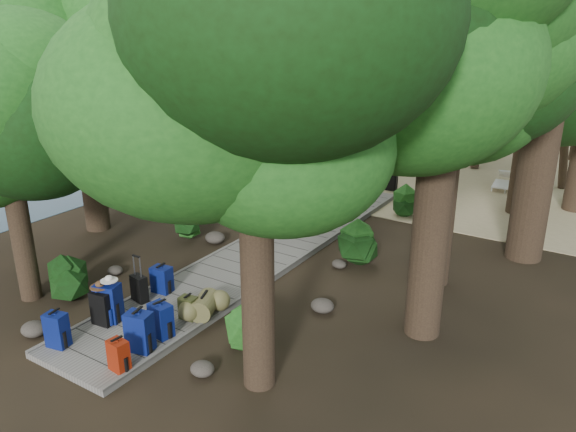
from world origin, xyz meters
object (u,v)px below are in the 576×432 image
Objects in this scene: duffel_right_khaki at (205,305)px; kayak at (340,157)px; backpack_left_b at (103,306)px; backpack_left_c at (108,300)px; backpack_left_d at (162,278)px; backpack_right_b at (139,330)px; sun_lounger at (502,181)px; backpack_right_c at (161,318)px; lone_suitcase_on_sand at (391,181)px; suitcase_on_boardwalk at (139,288)px; backpack_right_a at (118,354)px; backpack_left_a at (57,328)px; backpack_right_d at (188,307)px.

duffel_right_khaki is 0.20× the size of kayak.
backpack_left_b is 0.15m from backpack_left_c.
backpack_right_b reaches higher than backpack_left_d.
sun_lounger is at bearing -22.14° from kayak.
kayak is at bearing 113.88° from backpack_right_c.
sun_lounger is at bearing 86.74° from backpack_right_c.
backpack_left_b reaches higher than duffel_right_khaki.
duffel_right_khaki is at bearing 70.55° from backpack_right_b.
duffel_right_khaki is (0.20, 0.98, -0.13)m from backpack_right_c.
backpack_left_c is at bearing -99.93° from lone_suitcase_on_sand.
backpack_left_c is at bearing -73.72° from suitcase_on_boardwalk.
backpack_left_d is 12.57m from kayak.
backpack_right_c is (1.24, 0.27, -0.01)m from backpack_left_b.
backpack_right_a is at bearing -92.88° from lone_suitcase_on_sand.
backpack_left_b reaches higher than kayak.
backpack_right_c reaches higher than kayak.
backpack_left_a reaches higher than sun_lounger.
backpack_left_d is at bearing 126.57° from backpack_right_a.
backpack_right_c reaches higher than suitcase_on_boardwalk.
backpack_right_b is at bearing -18.22° from backpack_left_b.
backpack_left_a is 2.51m from backpack_left_d.
backpack_left_d is 9.81m from lone_suitcase_on_sand.
suitcase_on_boardwalk reaches higher than duffel_right_khaki.
backpack_right_a is at bearing -40.84° from suitcase_on_boardwalk.
lone_suitcase_on_sand is 4.24m from kayak.
backpack_right_c is at bearing 79.54° from backpack_right_b.
backpack_right_a reaches higher than kayak.
backpack_right_a is at bearing -8.15° from backpack_left_a.
backpack_left_c is 1.51× the size of suitcase_on_boardwalk.
backpack_left_d is 1.77m from backpack_right_c.
backpack_left_d is (0.07, 2.51, -0.04)m from backpack_left_a.
backpack_right_a reaches higher than suitcase_on_boardwalk.
backpack_right_c reaches higher than backpack_right_d.
suitcase_on_boardwalk is (-1.34, 1.26, -0.12)m from backpack_right_b.
backpack_left_a is 1.41× the size of backpack_right_d.
backpack_left_a is at bearing -112.02° from sun_lounger.
backpack_right_b is (1.32, 0.69, 0.05)m from backpack_left_a.
backpack_right_b is 1.21× the size of duffel_right_khaki.
backpack_left_c is 0.87m from suitcase_on_boardwalk.
backpack_right_d is 12.82m from sun_lounger.
backpack_right_d reaches higher than duffel_right_khaki.
backpack_right_a is at bearing -38.18° from backpack_left_b.
backpack_left_d is 12.66m from sun_lounger.
duffel_right_khaki is 1.54m from suitcase_on_boardwalk.
backpack_right_b reaches higher than sun_lounger.
backpack_right_b is 0.47× the size of sun_lounger.
duffel_right_khaki reaches higher than kayak.
kayak is (-3.60, 14.79, -0.24)m from backpack_right_a.
backpack_right_b is at bearing -118.26° from duffel_right_khaki.
backpack_left_a is 1.47m from backpack_right_a.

